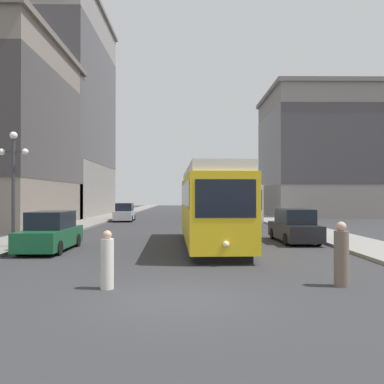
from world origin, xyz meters
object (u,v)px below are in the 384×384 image
Objects in this scene: streetcar at (210,205)px; transit_bus at (239,202)px; pedestrian_crossing_near at (107,262)px; pedestrian_crossing_far at (341,256)px; lamp_post_left_near at (13,171)px; parked_car_left_mid at (125,213)px; parked_car_left_near at (51,232)px; parked_car_right_far at (294,227)px.

streetcar is 19.47m from transit_bus.
transit_bus is 8.14× the size of pedestrian_crossing_near.
pedestrian_crossing_far is (-0.72, -28.36, -1.10)m from transit_bus.
pedestrian_crossing_near is 10.63m from lamp_post_left_near.
streetcar is 2.72× the size of parked_car_left_mid.
parked_car_left_near is at bearing 64.21° from pedestrian_crossing_near.
parked_car_left_mid is (-11.40, 1.31, -1.10)m from transit_bus.
parked_car_left_mid is 2.84× the size of pedestrian_crossing_near.
lamp_post_left_near is (-12.58, 7.95, 2.88)m from pedestrian_crossing_far.
parked_car_right_far is at bearing 0.37° from pedestrian_crossing_near.
pedestrian_crossing_far is at bearing -35.95° from parked_car_left_near.
lamp_post_left_near is at bearing -122.22° from transit_bus.
parked_car_left_mid is 22.00m from lamp_post_left_near.
transit_bus is 29.55m from pedestrian_crossing_near.
parked_car_left_near is 3.07× the size of pedestrian_crossing_near.
streetcar is at bearing -72.14° from parked_car_left_mid.
parked_car_right_far is at bearing -85.13° from pedestrian_crossing_far.
parked_car_left_mid is 2.49× the size of pedestrian_crossing_far.
pedestrian_crossing_far is (10.68, -29.67, 0.00)m from parked_car_left_mid.
streetcar is at bearing 12.26° from parked_car_left_near.
parked_car_left_mid is at bearing 174.30° from transit_bus.
streetcar is at bearing 8.08° from lamp_post_left_near.
parked_car_left_mid is at bearing 44.13° from pedestrian_crossing_near.
transit_bus is at bearing -88.46° from parked_car_right_far.
parked_car_left_mid is at bearing 108.05° from streetcar.
streetcar reaches higher than parked_car_right_far.
lamp_post_left_near reaches higher than parked_car_left_mid.
parked_car_left_mid is 0.83× the size of lamp_post_left_near.
transit_bus is at bearing 60.66° from parked_car_left_near.
parked_car_right_far is (4.70, 1.59, -1.26)m from streetcar.
transit_bus is 7.16× the size of pedestrian_crossing_far.
parked_car_left_near is at bearing -11.29° from lamp_post_left_near.
parked_car_left_mid is (-7.50, 20.39, -1.26)m from streetcar.
streetcar is 0.95× the size of transit_bus.
streetcar is 6.79× the size of pedestrian_crossing_far.
parked_car_right_far is 10.98m from pedestrian_crossing_far.
streetcar is 2.27× the size of lamp_post_left_near.
pedestrian_crossing_near is 0.29× the size of lamp_post_left_near.
parked_car_left_mid reaches higher than pedestrian_crossing_far.
pedestrian_crossing_far is (10.68, -7.57, -0.00)m from parked_car_left_near.
pedestrian_crossing_near is (-3.34, -9.54, -1.36)m from streetcar.
transit_bus is 2.65× the size of parked_car_left_near.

